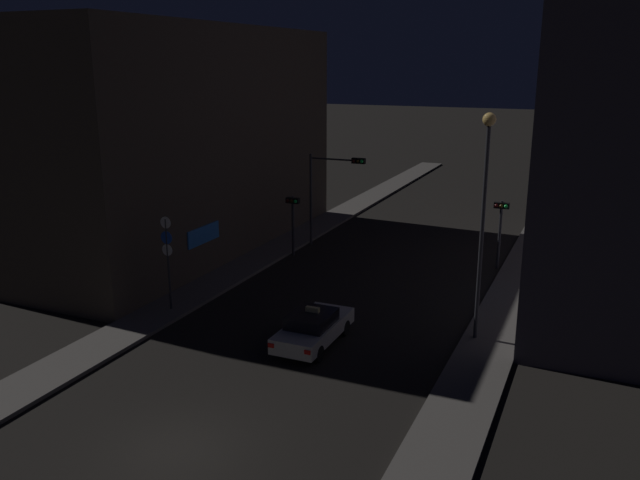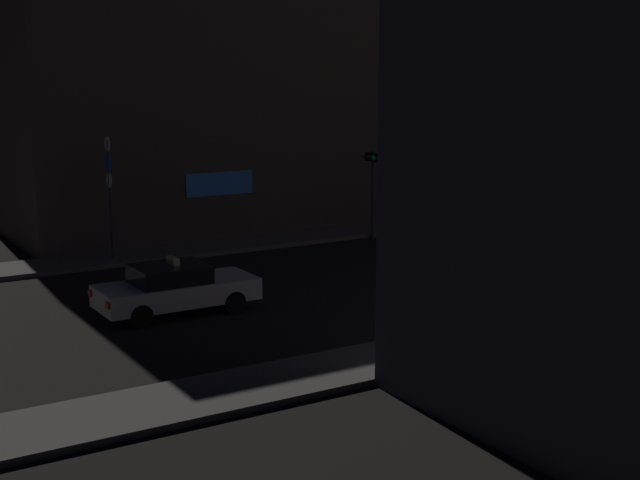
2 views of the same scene
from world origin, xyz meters
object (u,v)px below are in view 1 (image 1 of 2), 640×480
object	(u,v)px
sign_pole_left	(168,254)
street_lamp_far_block	(541,161)
taxi	(313,327)
traffic_light_right_kerb	(501,221)
street_lamp_near_block	(485,192)
traffic_light_overhead	(330,182)
traffic_light_left_kerb	(293,213)

from	to	relation	value
sign_pole_left	street_lamp_far_block	distance (m)	25.95
taxi	sign_pole_left	world-z (taller)	sign_pole_left
sign_pole_left	street_lamp_far_block	bearing A→B (deg)	58.64
traffic_light_right_kerb	street_lamp_near_block	distance (m)	10.79
taxi	street_lamp_far_block	distance (m)	23.91
traffic_light_right_kerb	sign_pole_left	bearing A→B (deg)	-135.03
traffic_light_overhead	street_lamp_near_block	world-z (taller)	street_lamp_near_block
taxi	street_lamp_near_block	distance (m)	8.52
taxi	street_lamp_far_block	size ratio (longest dim) A/B	0.64
traffic_light_left_kerb	street_lamp_near_block	xyz separation A→B (m)	(12.10, -8.02, 3.61)
taxi	traffic_light_left_kerb	distance (m)	12.77
traffic_light_left_kerb	street_lamp_far_block	distance (m)	17.19
traffic_light_overhead	sign_pole_left	size ratio (longest dim) A/B	1.32
street_lamp_far_block	taxi	bearing A→B (deg)	-104.96
taxi	street_lamp_near_block	world-z (taller)	street_lamp_near_block
taxi	traffic_light_right_kerb	xyz separation A→B (m)	(5.13, 13.18, 1.97)
taxi	traffic_light_right_kerb	bearing A→B (deg)	68.74
traffic_light_overhead	street_lamp_far_block	distance (m)	14.45
sign_pole_left	street_lamp_near_block	world-z (taller)	street_lamp_near_block
traffic_light_left_kerb	sign_pole_left	size ratio (longest dim) A/B	0.82
traffic_light_overhead	street_lamp_far_block	world-z (taller)	street_lamp_far_block
traffic_light_left_kerb	traffic_light_right_kerb	xyz separation A→B (m)	(11.36, 2.18, 0.17)
street_lamp_near_block	street_lamp_far_block	xyz separation A→B (m)	(0.22, 19.81, -1.45)
traffic_light_left_kerb	street_lamp_near_block	bearing A→B (deg)	-33.52
traffic_light_right_kerb	street_lamp_near_block	bearing A→B (deg)	-85.85
taxi	traffic_light_overhead	distance (m)	14.78
street_lamp_near_block	taxi	bearing A→B (deg)	-153.09
traffic_light_left_kerb	street_lamp_far_block	bearing A→B (deg)	43.73
sign_pole_left	street_lamp_near_block	distance (m)	13.87
traffic_light_overhead	traffic_light_right_kerb	distance (m)	10.20
traffic_light_right_kerb	sign_pole_left	world-z (taller)	sign_pole_left
street_lamp_far_block	street_lamp_near_block	bearing A→B (deg)	-90.63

